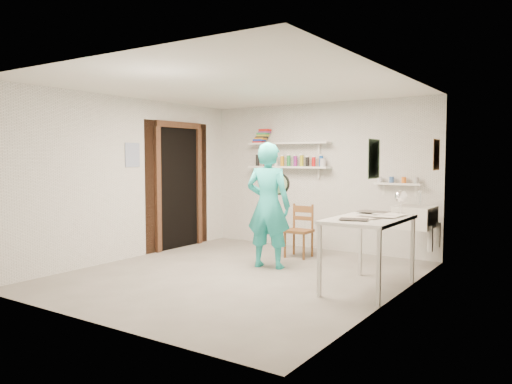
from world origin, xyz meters
The scene contains 27 objects.
floor centered at (0.00, 0.00, -0.01)m, with size 4.00×4.50×0.02m, color slate.
ceiling centered at (0.00, 0.00, 2.41)m, with size 4.00×4.50×0.02m, color silver.
wall_back centered at (0.00, 2.26, 1.20)m, with size 4.00×0.02×2.40m, color silver.
wall_front centered at (0.00, -2.26, 1.20)m, with size 4.00×0.02×2.40m, color silver.
wall_left centered at (-2.01, 0.00, 1.20)m, with size 0.02×4.50×2.40m, color silver.
wall_right centered at (2.01, 0.00, 1.20)m, with size 0.02×4.50×2.40m, color silver.
doorway_recess centered at (-1.99, 1.05, 1.00)m, with size 0.02×0.90×2.00m, color black.
corridor_box centered at (-2.70, 1.05, 1.05)m, with size 1.40×1.50×2.10m, color brown.
door_lintel centered at (-1.97, 1.05, 2.05)m, with size 0.06×1.05×0.10m, color brown.
door_jamb_near centered at (-1.97, 0.55, 1.00)m, with size 0.06×0.10×2.00m, color brown.
door_jamb_far centered at (-1.97, 1.55, 1.00)m, with size 0.06×0.10×2.00m, color brown.
shelf_lower centered at (-0.50, 2.13, 1.35)m, with size 1.50×0.22×0.03m, color white.
shelf_upper centered at (-0.50, 2.13, 1.75)m, with size 1.50×0.22×0.03m, color white.
ledge_shelf centered at (1.35, 2.17, 1.12)m, with size 0.70×0.14×0.03m, color white.
poster_left centered at (-1.99, 0.05, 1.55)m, with size 0.01×0.28×0.36m, color #334C7F.
poster_right_a centered at (1.99, 1.80, 1.55)m, with size 0.01×0.34×0.42m, color #995933.
poster_right_b centered at (1.99, -0.55, 1.50)m, with size 0.01×0.30×0.38m, color #3F724C.
belfast_sink centered at (1.75, 1.70, 0.70)m, with size 0.48×0.60×0.30m, color white.
man centered at (0.07, 0.59, 0.86)m, with size 0.63×0.41×1.72m, color #26BEB9.
wall_clock centered at (0.11, 0.81, 1.14)m, with size 0.31×0.31×0.04m, color #CCC78B.
wooden_chair centered at (0.08, 1.44, 0.40)m, with size 0.37×0.36×0.80m, color brown.
work_table centered at (1.64, 0.26, 0.41)m, with size 0.75×1.24×0.83m, color silver.
desk_lamp centered at (1.85, 0.76, 1.05)m, with size 0.16×0.16×0.16m, color white.
spray_cans centered at (-0.50, 2.13, 1.45)m, with size 1.34×0.06×0.17m.
book_stack centered at (-1.03, 2.13, 1.88)m, with size 0.32×0.14×0.22m.
ledge_pots centered at (1.35, 2.17, 1.18)m, with size 0.48×0.07×0.09m.
papers centered at (1.64, 0.26, 0.84)m, with size 0.30×0.22×0.03m.
Camera 1 is at (3.69, -5.15, 1.52)m, focal length 35.00 mm.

